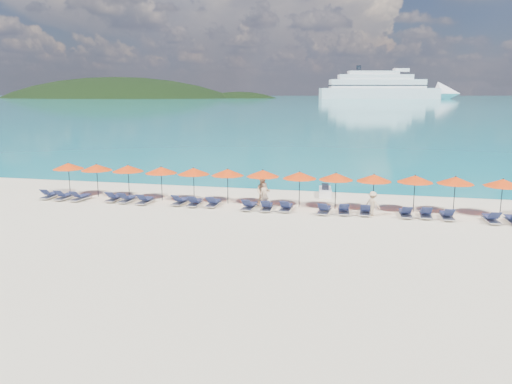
# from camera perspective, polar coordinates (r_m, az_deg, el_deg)

# --- Properties ---
(ground) EXTENTS (1400.00, 1400.00, 0.00)m
(ground) POSITION_cam_1_polar(r_m,az_deg,el_deg) (26.96, -1.44, -3.72)
(ground) COLOR beige
(sea) EXTENTS (1600.00, 1300.00, 0.01)m
(sea) POSITION_cam_1_polar(r_m,az_deg,el_deg) (685.27, 12.70, 10.48)
(sea) COLOR #1FA9B2
(sea) RESTS_ON ground
(headland_main) EXTENTS (374.00, 242.00, 126.50)m
(headland_main) POSITION_cam_1_polar(r_m,az_deg,el_deg) (644.54, -15.52, 6.92)
(headland_main) COLOR black
(headland_main) RESTS_ON ground
(headland_small) EXTENTS (162.00, 126.00, 85.50)m
(headland_small) POSITION_cam_1_polar(r_m,az_deg,el_deg) (607.23, -1.95, 7.36)
(headland_small) COLOR black
(headland_small) RESTS_ON ground
(cruise_ship) EXTENTS (148.46, 57.08, 40.94)m
(cruise_ship) POSITION_cam_1_polar(r_m,az_deg,el_deg) (550.16, 15.23, 11.33)
(cruise_ship) COLOR white
(cruise_ship) RESTS_ON ground
(jetski) EXTENTS (1.05, 2.24, 0.77)m
(jetski) POSITION_cam_1_polar(r_m,az_deg,el_deg) (34.55, 7.91, 0.07)
(jetski) COLOR white
(jetski) RESTS_ON ground
(beachgoer_a) EXTENTS (0.68, 0.63, 1.56)m
(beachgoer_a) POSITION_cam_1_polar(r_m,az_deg,el_deg) (30.77, 1.00, -0.34)
(beachgoer_a) COLOR #D7B388
(beachgoer_a) RESTS_ON ground
(beachgoer_b) EXTENTS (0.92, 0.56, 1.84)m
(beachgoer_b) POSITION_cam_1_polar(r_m,az_deg,el_deg) (30.99, 0.80, 0.01)
(beachgoer_b) COLOR #D7B388
(beachgoer_b) RESTS_ON ground
(beachgoer_c) EXTENTS (1.02, 0.84, 1.44)m
(beachgoer_c) POSITION_cam_1_polar(r_m,az_deg,el_deg) (29.39, 13.19, -1.32)
(beachgoer_c) COLOR #D7B388
(beachgoer_c) RESTS_ON ground
(umbrella_0) EXTENTS (2.10, 2.10, 2.28)m
(umbrella_0) POSITION_cam_1_polar(r_m,az_deg,el_deg) (36.66, -20.66, 2.79)
(umbrella_0) COLOR black
(umbrella_0) RESTS_ON ground
(umbrella_1) EXTENTS (2.10, 2.10, 2.28)m
(umbrella_1) POSITION_cam_1_polar(r_m,az_deg,el_deg) (35.39, -17.76, 2.70)
(umbrella_1) COLOR black
(umbrella_1) RESTS_ON ground
(umbrella_2) EXTENTS (2.10, 2.10, 2.28)m
(umbrella_2) POSITION_cam_1_polar(r_m,az_deg,el_deg) (34.32, -14.42, 2.63)
(umbrella_2) COLOR black
(umbrella_2) RESTS_ON ground
(umbrella_3) EXTENTS (2.10, 2.10, 2.28)m
(umbrella_3) POSITION_cam_1_polar(r_m,az_deg,el_deg) (33.11, -10.79, 2.47)
(umbrella_3) COLOR black
(umbrella_3) RESTS_ON ground
(umbrella_4) EXTENTS (2.10, 2.10, 2.28)m
(umbrella_4) POSITION_cam_1_polar(r_m,az_deg,el_deg) (32.32, -7.15, 2.37)
(umbrella_4) COLOR black
(umbrella_4) RESTS_ON ground
(umbrella_5) EXTENTS (2.10, 2.10, 2.28)m
(umbrella_5) POSITION_cam_1_polar(r_m,az_deg,el_deg) (31.67, -3.27, 2.26)
(umbrella_5) COLOR black
(umbrella_5) RESTS_ON ground
(umbrella_6) EXTENTS (2.10, 2.10, 2.28)m
(umbrella_6) POSITION_cam_1_polar(r_m,az_deg,el_deg) (31.24, 0.79, 2.15)
(umbrella_6) COLOR black
(umbrella_6) RESTS_ON ground
(umbrella_7) EXTENTS (2.10, 2.10, 2.28)m
(umbrella_7) POSITION_cam_1_polar(r_m,az_deg,el_deg) (30.60, 5.01, 1.92)
(umbrella_7) COLOR black
(umbrella_7) RESTS_ON ground
(umbrella_8) EXTENTS (2.10, 2.10, 2.28)m
(umbrella_8) POSITION_cam_1_polar(r_m,az_deg,el_deg) (30.43, 9.14, 1.76)
(umbrella_8) COLOR black
(umbrella_8) RESTS_ON ground
(umbrella_9) EXTENTS (2.10, 2.10, 2.28)m
(umbrella_9) POSITION_cam_1_polar(r_m,az_deg,el_deg) (30.36, 13.34, 1.58)
(umbrella_9) COLOR black
(umbrella_9) RESTS_ON ground
(umbrella_10) EXTENTS (2.10, 2.10, 2.28)m
(umbrella_10) POSITION_cam_1_polar(r_m,az_deg,el_deg) (30.66, 17.73, 1.43)
(umbrella_10) COLOR black
(umbrella_10) RESTS_ON ground
(umbrella_11) EXTENTS (2.10, 2.10, 2.28)m
(umbrella_11) POSITION_cam_1_polar(r_m,az_deg,el_deg) (30.96, 21.85, 1.25)
(umbrella_11) COLOR black
(umbrella_11) RESTS_ON ground
(umbrella_12) EXTENTS (2.10, 2.10, 2.28)m
(umbrella_12) POSITION_cam_1_polar(r_m,az_deg,el_deg) (31.23, 26.39, 0.96)
(umbrella_12) COLOR black
(umbrella_12) RESTS_ON ground
(lounger_0) EXTENTS (0.71, 1.73, 0.66)m
(lounger_0) POSITION_cam_1_polar(r_m,az_deg,el_deg) (36.19, -22.46, -0.31)
(lounger_0) COLOR silver
(lounger_0) RESTS_ON ground
(lounger_1) EXTENTS (0.68, 1.72, 0.66)m
(lounger_1) POSITION_cam_1_polar(r_m,az_deg,el_deg) (35.42, -21.07, -0.45)
(lounger_1) COLOR silver
(lounger_1) RESTS_ON ground
(lounger_2) EXTENTS (0.76, 1.75, 0.66)m
(lounger_2) POSITION_cam_1_polar(r_m,az_deg,el_deg) (34.75, -19.43, -0.55)
(lounger_2) COLOR silver
(lounger_2) RESTS_ON ground
(lounger_3) EXTENTS (0.65, 1.71, 0.66)m
(lounger_3) POSITION_cam_1_polar(r_m,az_deg,el_deg) (33.88, -15.87, -0.62)
(lounger_3) COLOR silver
(lounger_3) RESTS_ON ground
(lounger_4) EXTENTS (0.70, 1.73, 0.66)m
(lounger_4) POSITION_cam_1_polar(r_m,az_deg,el_deg) (33.28, -14.47, -0.76)
(lounger_4) COLOR silver
(lounger_4) RESTS_ON ground
(lounger_5) EXTENTS (0.65, 1.71, 0.66)m
(lounger_5) POSITION_cam_1_polar(r_m,az_deg,el_deg) (32.62, -12.54, -0.91)
(lounger_5) COLOR silver
(lounger_5) RESTS_ON ground
(lounger_6) EXTENTS (0.79, 1.75, 0.66)m
(lounger_6) POSITION_cam_1_polar(r_m,az_deg,el_deg) (31.95, -8.61, -1.02)
(lounger_6) COLOR silver
(lounger_6) RESTS_ON ground
(lounger_7) EXTENTS (0.72, 1.73, 0.66)m
(lounger_7) POSITION_cam_1_polar(r_m,az_deg,el_deg) (31.46, -7.00, -1.17)
(lounger_7) COLOR silver
(lounger_7) RESTS_ON ground
(lounger_8) EXTENTS (0.64, 1.71, 0.66)m
(lounger_8) POSITION_cam_1_polar(r_m,az_deg,el_deg) (31.22, -4.90, -1.23)
(lounger_8) COLOR silver
(lounger_8) RESTS_ON ground
(lounger_9) EXTENTS (0.73, 1.74, 0.66)m
(lounger_9) POSITION_cam_1_polar(r_m,az_deg,el_deg) (30.26, -0.78, -1.59)
(lounger_9) COLOR silver
(lounger_9) RESTS_ON ground
(lounger_10) EXTENTS (0.75, 1.74, 0.66)m
(lounger_10) POSITION_cam_1_polar(r_m,az_deg,el_deg) (30.03, 1.24, -1.69)
(lounger_10) COLOR silver
(lounger_10) RESTS_ON ground
(lounger_11) EXTENTS (0.65, 1.71, 0.66)m
(lounger_11) POSITION_cam_1_polar(r_m,az_deg,el_deg) (29.96, 3.47, -1.74)
(lounger_11) COLOR silver
(lounger_11) RESTS_ON ground
(lounger_12) EXTENTS (0.74, 1.74, 0.66)m
(lounger_12) POSITION_cam_1_polar(r_m,az_deg,el_deg) (29.54, 7.81, -2.01)
(lounger_12) COLOR silver
(lounger_12) RESTS_ON ground
(lounger_13) EXTENTS (0.76, 1.75, 0.66)m
(lounger_13) POSITION_cam_1_polar(r_m,az_deg,el_deg) (29.66, 9.99, -2.03)
(lounger_13) COLOR silver
(lounger_13) RESTS_ON ground
(lounger_14) EXTENTS (0.63, 1.71, 0.66)m
(lounger_14) POSITION_cam_1_polar(r_m,az_deg,el_deg) (29.70, 12.40, -2.11)
(lounger_14) COLOR silver
(lounger_14) RESTS_ON ground
(lounger_15) EXTENTS (0.75, 1.74, 0.66)m
(lounger_15) POSITION_cam_1_polar(r_m,az_deg,el_deg) (29.75, 16.70, -2.30)
(lounger_15) COLOR silver
(lounger_15) RESTS_ON ground
(lounger_16) EXTENTS (0.65, 1.71, 0.66)m
(lounger_16) POSITION_cam_1_polar(r_m,az_deg,el_deg) (29.96, 18.82, -2.34)
(lounger_16) COLOR silver
(lounger_16) RESTS_ON ground
(lounger_17) EXTENTS (0.69, 1.73, 0.66)m
(lounger_17) POSITION_cam_1_polar(r_m,az_deg,el_deg) (29.96, 20.98, -2.49)
(lounger_17) COLOR silver
(lounger_17) RESTS_ON ground
(lounger_18) EXTENTS (0.78, 1.75, 0.66)m
(lounger_18) POSITION_cam_1_polar(r_m,az_deg,el_deg) (30.14, 25.29, -2.75)
(lounger_18) COLOR silver
(lounger_18) RESTS_ON ground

